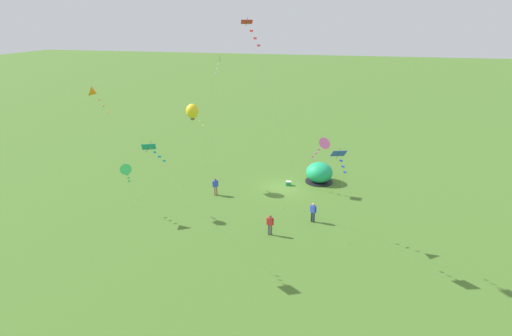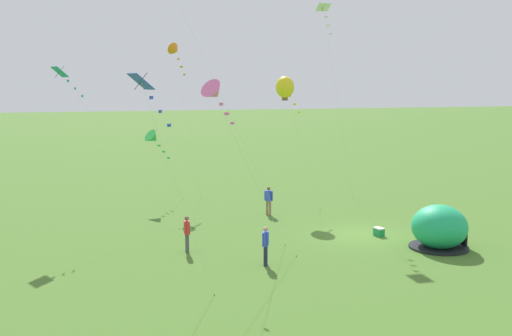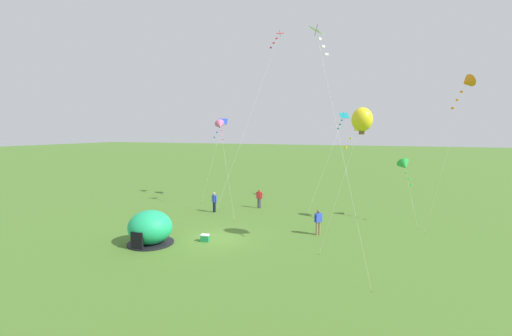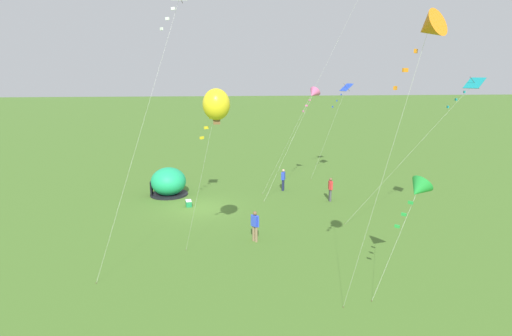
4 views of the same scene
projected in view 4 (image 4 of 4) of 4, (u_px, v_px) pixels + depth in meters
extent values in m
plane|color=#477028|center=(199.00, 208.00, 27.20)|extent=(300.00, 300.00, 0.00)
ellipsoid|color=#1EAD6B|center=(168.00, 181.00, 29.91)|extent=(2.70, 2.60, 2.10)
cylinder|color=black|center=(169.00, 194.00, 30.14)|extent=(2.81, 2.81, 0.10)
cube|color=black|center=(151.00, 188.00, 29.85)|extent=(0.80, 0.14, 1.10)
cube|color=#1E8C4C|center=(189.00, 204.00, 27.46)|extent=(0.58, 0.45, 0.38)
cube|color=white|center=(188.00, 201.00, 27.41)|extent=(0.59, 0.46, 0.06)
cylinder|color=#8C7251|center=(256.00, 234.00, 21.55)|extent=(0.15, 0.15, 0.88)
cylinder|color=#8C7251|center=(254.00, 233.00, 21.69)|extent=(0.15, 0.15, 0.88)
cube|color=blue|center=(255.00, 221.00, 21.45)|extent=(0.45, 0.43, 0.60)
sphere|color=brown|center=(255.00, 213.00, 21.35)|extent=(0.22, 0.22, 0.22)
cylinder|color=blue|center=(258.00, 222.00, 21.28)|extent=(0.09, 0.09, 0.58)
cylinder|color=blue|center=(252.00, 220.00, 21.62)|extent=(0.09, 0.09, 0.58)
cylinder|color=#4C4C51|center=(330.00, 196.00, 28.46)|extent=(0.15, 0.15, 0.88)
cylinder|color=#4C4C51|center=(330.00, 195.00, 28.66)|extent=(0.15, 0.15, 0.88)
cube|color=red|center=(330.00, 185.00, 28.39)|extent=(0.39, 0.25, 0.60)
sphere|color=brown|center=(331.00, 179.00, 28.30)|extent=(0.22, 0.22, 0.22)
cylinder|color=red|center=(331.00, 186.00, 28.15)|extent=(0.09, 0.09, 0.58)
cylinder|color=red|center=(330.00, 184.00, 28.64)|extent=(0.09, 0.09, 0.58)
cylinder|color=#1E2347|center=(283.00, 185.00, 31.29)|extent=(0.15, 0.15, 0.88)
cylinder|color=#1E2347|center=(283.00, 185.00, 31.11)|extent=(0.15, 0.15, 0.88)
cube|color=blue|center=(283.00, 176.00, 31.03)|extent=(0.45, 0.38, 0.60)
sphere|color=tan|center=(283.00, 171.00, 30.93)|extent=(0.22, 0.22, 0.22)
cylinder|color=blue|center=(284.00, 175.00, 31.26)|extent=(0.09, 0.09, 0.58)
cylinder|color=blue|center=(282.00, 177.00, 30.80)|extent=(0.09, 0.09, 0.58)
cylinder|color=silver|center=(289.00, 146.00, 29.41)|extent=(3.33, 4.23, 7.46)
cylinder|color=brown|center=(264.00, 202.00, 28.42)|extent=(0.03, 0.03, 0.06)
cone|color=pink|center=(313.00, 94.00, 30.40)|extent=(1.31, 1.33, 1.05)
cube|color=pink|center=(310.00, 100.00, 30.21)|extent=(0.21, 0.13, 0.12)
cube|color=pink|center=(306.00, 106.00, 30.05)|extent=(0.17, 0.19, 0.12)
cube|color=pink|center=(303.00, 111.00, 29.89)|extent=(0.21, 0.12, 0.12)
cylinder|color=silver|center=(139.00, 137.00, 17.77)|extent=(3.43, 3.87, 12.31)
cylinder|color=brown|center=(96.00, 283.00, 17.30)|extent=(0.03, 0.03, 0.06)
cube|color=white|center=(173.00, 9.00, 18.07)|extent=(0.15, 0.20, 0.12)
cube|color=white|center=(167.00, 19.00, 17.92)|extent=(0.16, 0.20, 0.12)
cube|color=white|center=(162.00, 29.00, 17.78)|extent=(0.20, 0.16, 0.12)
cylinder|color=silver|center=(200.00, 184.00, 18.86)|extent=(1.98, 1.72, 7.60)
cylinder|color=brown|center=(186.00, 250.00, 20.58)|extent=(0.03, 0.03, 0.06)
ellipsoid|color=yellow|center=(216.00, 104.00, 17.14)|extent=(1.18, 1.18, 1.37)
cube|color=brown|center=(217.00, 122.00, 17.31)|extent=(0.30, 0.30, 0.21)
cube|color=yellow|center=(211.00, 117.00, 17.53)|extent=(0.20, 0.16, 0.12)
cube|color=yellow|center=(206.00, 128.00, 17.86)|extent=(0.15, 0.21, 0.12)
cube|color=yellow|center=(202.00, 138.00, 18.19)|extent=(0.17, 0.20, 0.12)
cylinder|color=silver|center=(314.00, 90.00, 27.21)|extent=(3.45, 6.56, 15.66)
cylinder|color=brown|center=(262.00, 194.00, 30.29)|extent=(0.03, 0.03, 0.06)
cylinder|color=silver|center=(379.00, 190.00, 13.40)|extent=(2.16, 1.29, 10.15)
cylinder|color=brown|center=(343.00, 307.00, 15.52)|extent=(0.03, 0.03, 0.06)
cone|color=orange|center=(429.00, 27.00, 11.28)|extent=(1.19, 1.18, 1.01)
cube|color=orange|center=(416.00, 51.00, 11.70)|extent=(0.19, 0.18, 0.12)
cube|color=orange|center=(405.00, 70.00, 12.05)|extent=(0.13, 0.21, 0.12)
cube|color=orange|center=(395.00, 88.00, 12.40)|extent=(0.19, 0.18, 0.12)
cylinder|color=silver|center=(405.00, 159.00, 22.56)|extent=(2.12, 5.87, 8.43)
cylinder|color=brown|center=(345.00, 224.00, 24.21)|extent=(0.03, 0.03, 0.06)
cube|color=teal|center=(474.00, 83.00, 20.89)|extent=(1.04, 0.95, 0.56)
cylinder|color=#332314|center=(475.00, 83.00, 20.89)|extent=(0.20, 0.51, 0.63)
cube|color=teal|center=(464.00, 92.00, 21.10)|extent=(0.21, 0.12, 0.12)
cube|color=teal|center=(456.00, 99.00, 21.27)|extent=(0.21, 0.10, 0.12)
cube|color=teal|center=(448.00, 107.00, 21.45)|extent=(0.21, 0.11, 0.12)
cylinder|color=silver|center=(395.00, 245.00, 16.05)|extent=(1.02, 2.09, 4.33)
cylinder|color=brown|center=(372.00, 301.00, 15.93)|extent=(0.03, 0.03, 0.06)
cone|color=green|center=(418.00, 189.00, 16.16)|extent=(1.30, 1.37, 1.12)
cube|color=green|center=(411.00, 203.00, 16.06)|extent=(0.19, 0.17, 0.12)
cube|color=green|center=(404.00, 214.00, 15.97)|extent=(0.18, 0.18, 0.12)
cube|color=green|center=(397.00, 226.00, 15.88)|extent=(0.18, 0.19, 0.12)
cylinder|color=silver|center=(328.00, 135.00, 33.15)|extent=(1.25, 2.37, 7.88)
cylinder|color=brown|center=(311.00, 179.00, 34.52)|extent=(0.03, 0.03, 0.06)
cube|color=blue|center=(346.00, 87.00, 31.78)|extent=(1.08, 0.95, 0.59)
cylinder|color=#332314|center=(346.00, 87.00, 31.78)|extent=(0.26, 0.46, 0.62)
cube|color=blue|center=(341.00, 95.00, 32.05)|extent=(0.20, 0.16, 0.12)
cube|color=blue|center=(337.00, 101.00, 32.28)|extent=(0.21, 0.15, 0.12)
cube|color=blue|center=(333.00, 107.00, 32.51)|extent=(0.20, 0.16, 0.12)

